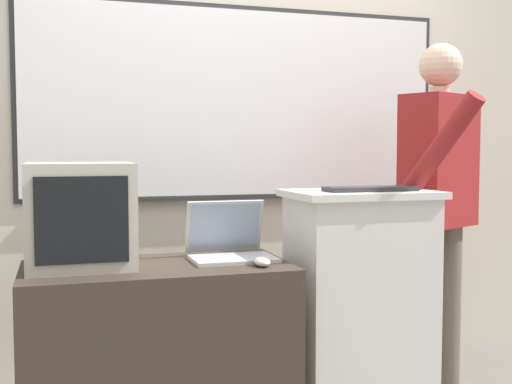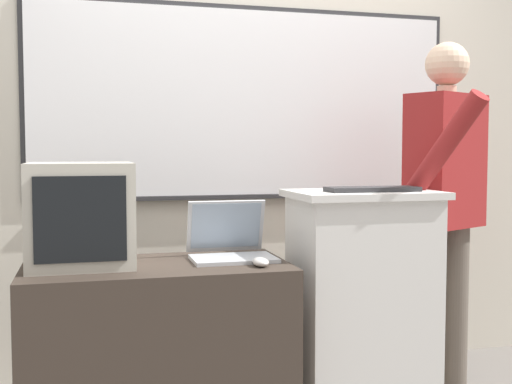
% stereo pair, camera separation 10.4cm
% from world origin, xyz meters
% --- Properties ---
extents(back_wall, '(6.40, 0.17, 2.79)m').
position_xyz_m(back_wall, '(-0.00, 1.23, 1.40)').
color(back_wall, beige).
rests_on(back_wall, ground_plane).
extents(lectern_podium, '(0.63, 0.44, 1.03)m').
position_xyz_m(lectern_podium, '(0.32, 0.36, 0.52)').
color(lectern_podium, silver).
rests_on(lectern_podium, ground_plane).
extents(side_desk, '(1.02, 0.54, 0.76)m').
position_xyz_m(side_desk, '(-0.57, 0.31, 0.38)').
color(side_desk, '#382D26').
rests_on(side_desk, ground_plane).
extents(person_presenter, '(0.56, 0.67, 1.72)m').
position_xyz_m(person_presenter, '(0.82, 0.53, 0.99)').
color(person_presenter, brown).
rests_on(person_presenter, ground_plane).
extents(laptop, '(0.33, 0.30, 0.23)m').
position_xyz_m(laptop, '(-0.27, 0.38, 0.83)').
color(laptop, '#B7BABF').
rests_on(laptop, side_desk).
extents(wireless_keyboard, '(0.39, 0.13, 0.02)m').
position_xyz_m(wireless_keyboard, '(0.34, 0.31, 1.04)').
color(wireless_keyboard, '#2D2D30').
rests_on(wireless_keyboard, lectern_podium).
extents(computer_mouse_by_laptop, '(0.06, 0.10, 0.03)m').
position_xyz_m(computer_mouse_by_laptop, '(-0.19, 0.16, 0.78)').
color(computer_mouse_by_laptop, silver).
rests_on(computer_mouse_by_laptop, side_desk).
extents(crt_monitor, '(0.39, 0.39, 0.40)m').
position_xyz_m(crt_monitor, '(-0.86, 0.37, 0.96)').
color(crt_monitor, '#BCB7A8').
rests_on(crt_monitor, side_desk).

